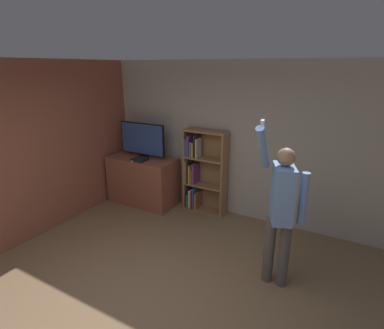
{
  "coord_description": "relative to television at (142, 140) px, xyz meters",
  "views": [
    {
      "loc": [
        1.79,
        -1.93,
        2.59
      ],
      "look_at": [
        -0.27,
        1.77,
        1.19
      ],
      "focal_mm": 28.0,
      "sensor_mm": 36.0,
      "label": 1
    }
  ],
  "objects": [
    {
      "name": "wall_back",
      "position": [
        1.72,
        0.4,
        0.09
      ],
      "size": [
        6.86,
        0.06,
        2.7
      ],
      "color": "#B2AD9E",
      "rests_on": "ground_plane"
    },
    {
      "name": "bookshelf",
      "position": [
        1.14,
        0.21,
        -0.52
      ],
      "size": [
        0.79,
        0.28,
        1.53
      ],
      "color": "#997047",
      "rests_on": "ground_plane"
    },
    {
      "name": "remote_loose",
      "position": [
        0.0,
        -0.27,
        -0.33
      ],
      "size": [
        0.05,
        0.14,
        0.02
      ],
      "color": "white",
      "rests_on": "tv_ledge"
    },
    {
      "name": "wall_side_brick",
      "position": [
        -0.75,
        -1.03,
        0.09
      ],
      "size": [
        0.06,
        4.39,
        2.7
      ],
      "color": "#93513D",
      "rests_on": "ground_plane"
    },
    {
      "name": "ground_plane",
      "position": [
        1.72,
        -2.43,
        -1.26
      ],
      "size": [
        14.0,
        14.0,
        0.0
      ],
      "primitive_type": "plane",
      "color": "#846647"
    },
    {
      "name": "television",
      "position": [
        0.0,
        0.0,
        0.0
      ],
      "size": [
        0.98,
        0.22,
        0.67
      ],
      "color": "black",
      "rests_on": "tv_ledge"
    },
    {
      "name": "person",
      "position": [
        2.88,
        -1.14,
        -0.21
      ],
      "size": [
        0.55,
        0.56,
        2.07
      ],
      "rotation": [
        0.0,
        0.0,
        -1.2
      ],
      "color": "#56514C",
      "rests_on": "ground_plane"
    },
    {
      "name": "tv_ledge",
      "position": [
        -0.0,
        -0.05,
        -0.8
      ],
      "size": [
        1.32,
        0.63,
        0.92
      ],
      "color": "#93513D",
      "rests_on": "ground_plane"
    },
    {
      "name": "game_console",
      "position": [
        0.08,
        -0.2,
        -0.32
      ],
      "size": [
        0.25,
        0.24,
        0.05
      ],
      "color": "black",
      "rests_on": "tv_ledge"
    }
  ]
}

